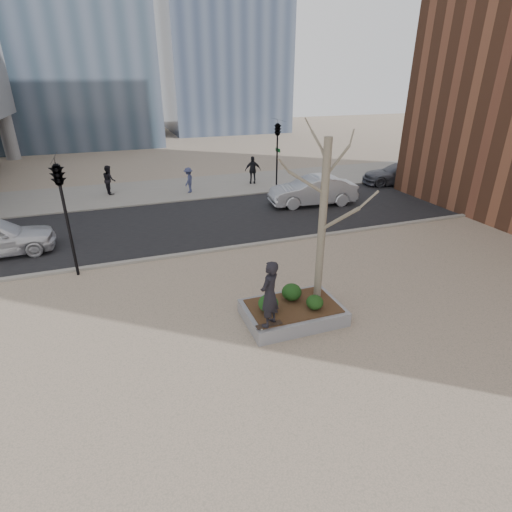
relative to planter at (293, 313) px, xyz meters
name	(u,v)px	position (x,y,z in m)	size (l,w,h in m)	color
ground	(263,325)	(-1.00, 0.00, -0.23)	(120.00, 120.00, 0.00)	tan
street	(195,222)	(-1.00, 10.00, -0.21)	(60.00, 8.00, 0.02)	black
far_sidewalk	(174,189)	(-1.00, 17.00, -0.21)	(60.00, 6.00, 0.02)	gray
planter	(293,313)	(0.00, 0.00, 0.00)	(3.00, 2.00, 0.45)	gray
planter_mulch	(293,306)	(0.00, 0.00, 0.25)	(2.70, 1.70, 0.04)	#382314
sycamore_tree	(324,197)	(1.00, 0.30, 3.56)	(2.80, 2.80, 6.60)	gray
shrub_left	(268,303)	(-0.84, -0.03, 0.53)	(0.61, 0.61, 0.52)	#113612
shrub_middle	(292,292)	(0.11, 0.35, 0.53)	(0.63, 0.63, 0.54)	black
shrub_right	(315,302)	(0.54, -0.39, 0.49)	(0.52, 0.52, 0.44)	black
skateboard	(269,325)	(-1.10, -0.76, 0.26)	(0.78, 0.20, 0.07)	black
skateboarder	(269,294)	(-1.10, -0.76, 1.29)	(0.72, 0.47, 1.98)	black
car_silver	(313,191)	(6.17, 10.69, 0.63)	(1.76, 5.05, 1.66)	#ADAFB6
car_third	(399,174)	(14.07, 12.96, 0.52)	(2.04, 5.02, 1.46)	#4F505A
pedestrian_a	(109,180)	(-4.97, 17.19, 0.71)	(0.88, 0.69, 1.82)	black
pedestrian_b	(189,180)	(-0.15, 15.81, 0.61)	(1.04, 0.60, 1.61)	#393F67
pedestrian_c	(253,170)	(4.54, 16.59, 0.74)	(1.11, 0.46, 1.89)	black
traffic_light_near	(67,219)	(-6.50, 5.60, 2.02)	(0.60, 2.48, 4.50)	black
traffic_light_far	(277,156)	(5.50, 14.60, 2.02)	(0.60, 2.48, 4.50)	black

